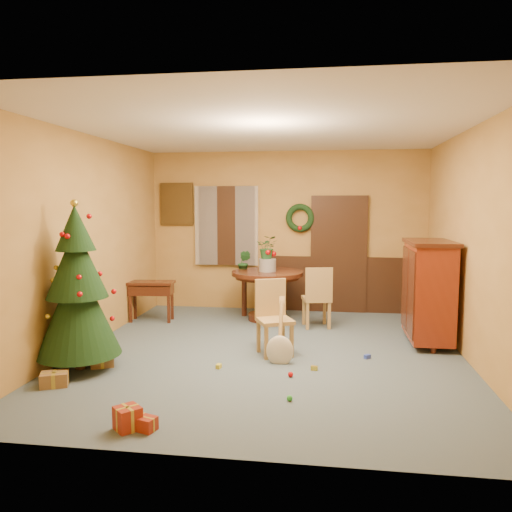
% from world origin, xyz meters
% --- Properties ---
extents(room_envelope, '(5.50, 5.50, 5.50)m').
position_xyz_m(room_envelope, '(0.21, 2.70, 1.12)').
color(room_envelope, '#3A4B54').
rests_on(room_envelope, ground).
extents(dining_table, '(1.20, 1.20, 0.83)m').
position_xyz_m(dining_table, '(-0.24, 1.88, 0.58)').
color(dining_table, black).
rests_on(dining_table, floor).
extents(urn, '(0.29, 0.29, 0.21)m').
position_xyz_m(urn, '(-0.24, 1.88, 0.93)').
color(urn, slate).
rests_on(urn, dining_table).
extents(centerpiece_plant, '(0.35, 0.30, 0.39)m').
position_xyz_m(centerpiece_plant, '(-0.24, 1.88, 1.23)').
color(centerpiece_plant, '#1E4C23').
rests_on(centerpiece_plant, urn).
extents(chair_near, '(0.56, 0.56, 0.97)m').
position_xyz_m(chair_near, '(0.05, 0.03, 0.52)').
color(chair_near, olive).
rests_on(chair_near, floor).
extents(chair_far, '(0.50, 0.50, 0.98)m').
position_xyz_m(chair_far, '(0.60, 1.43, 0.52)').
color(chair_far, olive).
rests_on(chair_far, floor).
extents(guitar, '(0.36, 0.52, 0.77)m').
position_xyz_m(guitar, '(0.19, -0.39, 0.39)').
color(guitar, beige).
rests_on(guitar, floor).
extents(plant_stand, '(0.29, 0.29, 0.74)m').
position_xyz_m(plant_stand, '(-0.68, 2.12, 0.46)').
color(plant_stand, black).
rests_on(plant_stand, floor).
extents(stand_plant, '(0.27, 0.23, 0.41)m').
position_xyz_m(stand_plant, '(-0.68, 2.12, 0.94)').
color(stand_plant, '#19471E').
rests_on(stand_plant, plant_stand).
extents(christmas_tree, '(0.97, 0.97, 2.01)m').
position_xyz_m(christmas_tree, '(-2.15, -0.93, 0.95)').
color(christmas_tree, '#382111').
rests_on(christmas_tree, floor).
extents(writing_desk, '(0.78, 0.44, 0.67)m').
position_xyz_m(writing_desk, '(-2.15, 1.52, 0.50)').
color(writing_desk, black).
rests_on(writing_desk, floor).
extents(sideboard, '(0.60, 1.13, 1.45)m').
position_xyz_m(sideboard, '(2.15, 0.78, 0.78)').
color(sideboard, '#5E1B0A').
rests_on(sideboard, floor).
extents(gift_a, '(0.34, 0.30, 0.15)m').
position_xyz_m(gift_a, '(-2.15, -1.50, 0.07)').
color(gift_a, brown).
rests_on(gift_a, floor).
extents(gift_b, '(0.28, 0.28, 0.20)m').
position_xyz_m(gift_b, '(-0.96, -2.37, 0.10)').
color(gift_b, maroon).
rests_on(gift_b, floor).
extents(gift_c, '(0.33, 0.29, 0.15)m').
position_xyz_m(gift_c, '(-1.93, -0.82, 0.07)').
color(gift_c, brown).
rests_on(gift_c, floor).
extents(gift_d, '(0.36, 0.24, 0.12)m').
position_xyz_m(gift_d, '(-0.87, -2.35, 0.06)').
color(gift_d, maroon).
rests_on(gift_d, floor).
extents(toy_a, '(0.09, 0.09, 0.05)m').
position_xyz_m(toy_a, '(1.27, -0.04, 0.03)').
color(toy_a, '#283EAE').
rests_on(toy_a, floor).
extents(toy_b, '(0.06, 0.06, 0.06)m').
position_xyz_m(toy_b, '(0.40, -1.55, 0.03)').
color(toy_b, green).
rests_on(toy_b, floor).
extents(toy_c, '(0.06, 0.09, 0.05)m').
position_xyz_m(toy_c, '(-0.52, -0.68, 0.03)').
color(toy_c, gold).
rests_on(toy_c, floor).
extents(toy_d, '(0.06, 0.06, 0.06)m').
position_xyz_m(toy_d, '(0.35, -0.86, 0.03)').
color(toy_d, red).
rests_on(toy_d, floor).
extents(toy_e, '(0.09, 0.06, 0.05)m').
position_xyz_m(toy_e, '(0.62, -0.59, 0.03)').
color(toy_e, gold).
rests_on(toy_e, floor).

